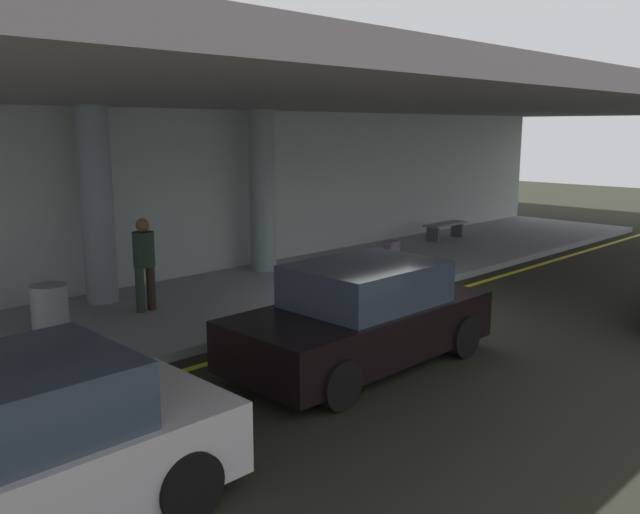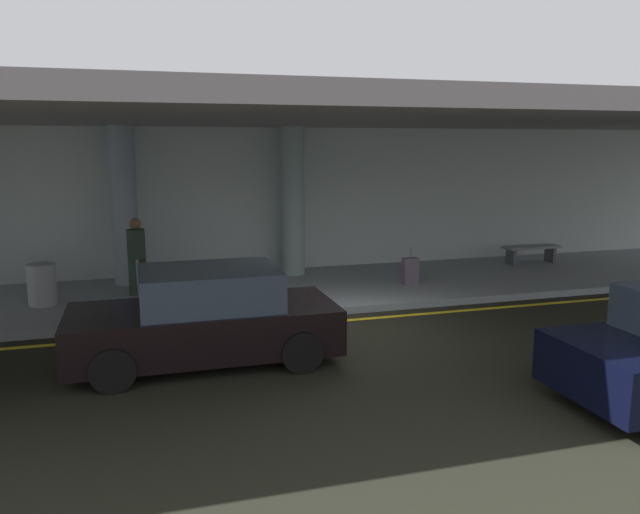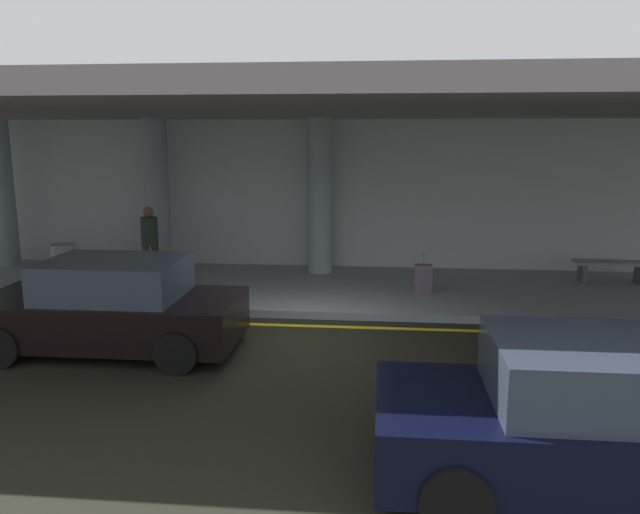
% 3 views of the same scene
% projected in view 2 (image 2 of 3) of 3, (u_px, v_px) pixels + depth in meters
% --- Properties ---
extents(ground_plane, '(60.00, 60.00, 0.00)m').
position_uv_depth(ground_plane, '(352.00, 329.00, 11.63)').
color(ground_plane, black).
extents(sidewalk, '(26.00, 4.20, 0.15)m').
position_uv_depth(sidewalk, '(308.00, 289.00, 14.54)').
color(sidewalk, gray).
rests_on(sidewalk, ground).
extents(lane_stripe_yellow, '(26.00, 0.14, 0.01)m').
position_uv_depth(lane_stripe_yellow, '(342.00, 321.00, 12.18)').
color(lane_stripe_yellow, yellow).
rests_on(lane_stripe_yellow, ground).
extents(support_column_left_mid, '(0.59, 0.59, 3.65)m').
position_uv_depth(support_column_left_mid, '(124.00, 206.00, 14.40)').
color(support_column_left_mid, gray).
rests_on(support_column_left_mid, sidewalk).
extents(support_column_center, '(0.59, 0.59, 3.65)m').
position_uv_depth(support_column_center, '(293.00, 202.00, 15.52)').
color(support_column_center, gray).
rests_on(support_column_center, sidewalk).
extents(ceiling_overhang, '(28.00, 13.20, 0.30)m').
position_uv_depth(ceiling_overhang, '(313.00, 117.00, 13.38)').
color(ceiling_overhang, gray).
rests_on(ceiling_overhang, support_column_far_left).
extents(terminal_back_wall, '(26.00, 0.30, 3.80)m').
position_uv_depth(terminal_back_wall, '(285.00, 202.00, 16.34)').
color(terminal_back_wall, '#AAB5B0').
rests_on(terminal_back_wall, ground).
extents(car_black, '(4.10, 1.92, 1.50)m').
position_uv_depth(car_black, '(206.00, 318.00, 9.76)').
color(car_black, black).
rests_on(car_black, ground).
extents(traveler_with_luggage, '(0.38, 0.38, 1.68)m').
position_uv_depth(traveler_with_luggage, '(137.00, 251.00, 13.48)').
color(traveler_with_luggage, '#27372B').
rests_on(traveler_with_luggage, sidewalk).
extents(suitcase_upright_primary, '(0.36, 0.22, 0.90)m').
position_uv_depth(suitcase_upright_primary, '(410.00, 271.00, 14.65)').
color(suitcase_upright_primary, '#5D4F60').
rests_on(suitcase_upright_primary, sidewalk).
extents(bench_metal, '(1.60, 0.50, 0.48)m').
position_uv_depth(bench_metal, '(531.00, 251.00, 17.19)').
color(bench_metal, slate).
rests_on(bench_metal, sidewalk).
extents(trash_bin_steel, '(0.56, 0.56, 0.85)m').
position_uv_depth(trash_bin_steel, '(42.00, 284.00, 12.73)').
color(trash_bin_steel, gray).
rests_on(trash_bin_steel, sidewalk).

